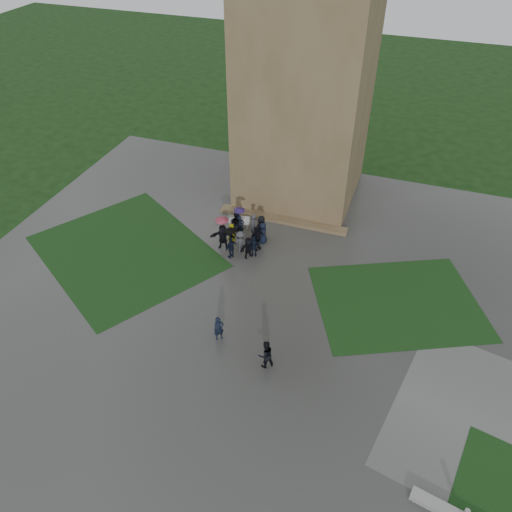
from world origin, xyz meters
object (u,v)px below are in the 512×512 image
(bench, at_px, (239,222))
(pedestrian_near, at_px, (266,354))
(pedestrian_mid, at_px, (219,328))
(tower, at_px, (307,70))

(bench, bearing_deg, pedestrian_near, -73.62)
(pedestrian_mid, bearing_deg, pedestrian_near, -58.14)
(tower, height_order, pedestrian_near, tower)
(pedestrian_mid, bearing_deg, bench, 64.24)
(tower, relative_size, pedestrian_near, 10.94)
(bench, relative_size, pedestrian_mid, 0.99)
(tower, bearing_deg, pedestrian_mid, -89.98)
(pedestrian_mid, bearing_deg, tower, 49.31)
(pedestrian_mid, height_order, pedestrian_near, pedestrian_near)
(bench, height_order, pedestrian_mid, pedestrian_mid)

